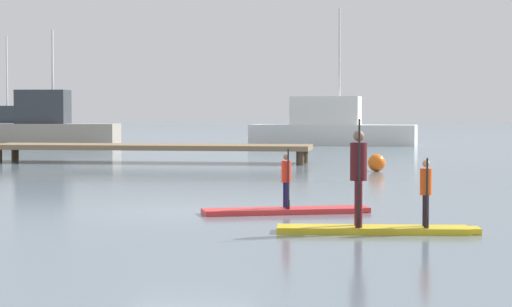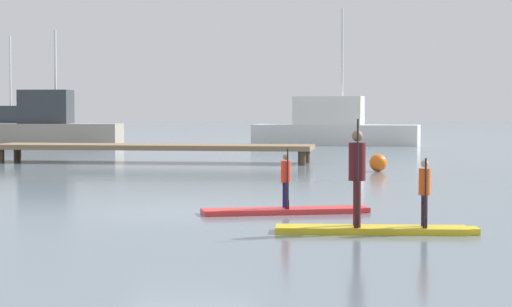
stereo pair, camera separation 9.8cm
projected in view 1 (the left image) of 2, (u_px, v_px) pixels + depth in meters
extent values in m
plane|color=slate|center=(190.00, 212.00, 19.01)|extent=(240.00, 240.00, 0.00)
cube|color=red|center=(282.00, 211.00, 18.68)|extent=(3.09, 1.61, 0.10)
cube|color=red|center=(362.00, 209.00, 18.99)|extent=(0.38, 0.51, 0.09)
cylinder|color=#19194C|center=(285.00, 195.00, 18.79)|extent=(0.08, 0.08, 0.49)
cylinder|color=#19194C|center=(288.00, 196.00, 18.58)|extent=(0.08, 0.08, 0.49)
cylinder|color=red|center=(286.00, 172.00, 18.66)|extent=(0.23, 0.23, 0.41)
sphere|color=#8C664C|center=(286.00, 157.00, 18.65)|extent=(0.12, 0.12, 0.12)
cylinder|color=black|center=(288.00, 179.00, 18.51)|extent=(0.03, 0.03, 1.14)
cube|color=black|center=(288.00, 204.00, 18.54)|extent=(0.07, 0.14, 0.18)
cube|color=gold|center=(373.00, 230.00, 15.81)|extent=(3.12, 0.88, 0.10)
cube|color=gold|center=(472.00, 230.00, 15.72)|extent=(0.28, 0.46, 0.09)
cylinder|color=#4C1419|center=(358.00, 203.00, 15.97)|extent=(0.11, 0.11, 0.74)
cylinder|color=#4C1419|center=(359.00, 204.00, 15.65)|extent=(0.11, 0.11, 0.74)
cylinder|color=#4C1419|center=(359.00, 162.00, 15.78)|extent=(0.30, 0.30, 0.61)
sphere|color=#8C664C|center=(359.00, 136.00, 15.76)|extent=(0.18, 0.18, 0.18)
cylinder|color=black|center=(359.00, 174.00, 15.58)|extent=(0.03, 0.03, 1.74)
cube|color=black|center=(359.00, 222.00, 15.61)|extent=(0.04, 0.14, 0.18)
cylinder|color=black|center=(425.00, 210.00, 15.86)|extent=(0.08, 0.08, 0.51)
cylinder|color=black|center=(426.00, 212.00, 15.64)|extent=(0.08, 0.08, 0.51)
cylinder|color=#E54C14|center=(426.00, 182.00, 15.73)|extent=(0.21, 0.21, 0.43)
sphere|color=tan|center=(426.00, 163.00, 15.72)|extent=(0.12, 0.12, 0.12)
cylinder|color=black|center=(427.00, 193.00, 15.57)|extent=(0.03, 0.03, 1.12)
cube|color=black|center=(427.00, 222.00, 15.60)|extent=(0.04, 0.14, 0.18)
cube|color=#9E9384|center=(37.00, 136.00, 49.43)|extent=(8.27, 3.02, 1.22)
cube|color=#33383D|center=(43.00, 107.00, 49.34)|extent=(2.63, 1.91, 1.70)
cylinder|color=silver|center=(52.00, 60.00, 49.21)|extent=(0.12, 0.12, 2.99)
cube|color=silver|center=(333.00, 135.00, 53.11)|extent=(9.12, 2.95, 1.10)
cube|color=white|center=(326.00, 111.00, 53.14)|extent=(3.84, 1.91, 1.53)
cylinder|color=silver|center=(339.00, 52.00, 52.82)|extent=(0.12, 0.12, 4.72)
cube|color=navy|center=(8.00, 130.00, 65.57)|extent=(7.49, 3.02, 1.04)
cylinder|color=silver|center=(7.00, 71.00, 65.38)|extent=(0.12, 0.12, 4.63)
cube|color=#846B4C|center=(151.00, 147.00, 35.89)|extent=(11.70, 2.22, 0.18)
cylinder|color=#473828|center=(15.00, 152.00, 37.47)|extent=(0.28, 0.28, 0.67)
cylinder|color=#473828|center=(300.00, 156.00, 34.34)|extent=(0.28, 0.28, 0.67)
cylinder|color=#473828|center=(304.00, 154.00, 35.94)|extent=(0.28, 0.28, 0.67)
sphere|color=orange|center=(377.00, 163.00, 30.96)|extent=(0.55, 0.55, 0.55)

